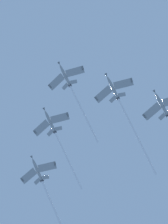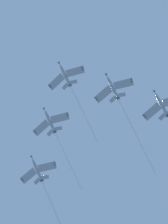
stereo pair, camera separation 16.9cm
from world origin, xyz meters
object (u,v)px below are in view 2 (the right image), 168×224
object	(u,v)px
jet_right_wing	(55,133)
jet_right_outer	(46,192)
jet_lead	(72,89)
jet_left_wing	(123,107)

from	to	relation	value
jet_right_wing	jet_right_outer	bearing A→B (deg)	151.72
jet_lead	jet_left_wing	size ratio (longest dim) A/B	0.85
jet_right_outer	jet_lead	bearing A→B (deg)	-22.49
jet_lead	jet_right_wing	size ratio (longest dim) A/B	1.02
jet_lead	jet_right_outer	world-z (taller)	jet_lead
jet_left_wing	jet_right_wing	size ratio (longest dim) A/B	1.19
jet_right_wing	jet_left_wing	bearing A→B (deg)	28.84
jet_right_wing	jet_right_outer	distance (m)	28.67
jet_left_wing	jet_right_wing	bearing A→B (deg)	-151.16
jet_lead	jet_right_outer	size ratio (longest dim) A/B	0.86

